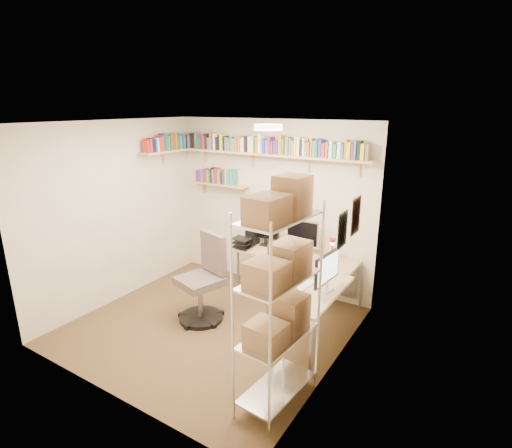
# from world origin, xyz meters

# --- Properties ---
(ground) EXTENTS (3.20, 3.20, 0.00)m
(ground) POSITION_xyz_m (0.00, 0.00, 0.00)
(ground) COLOR #45311D
(ground) RESTS_ON ground
(room_shell) EXTENTS (3.24, 3.04, 2.52)m
(room_shell) POSITION_xyz_m (0.00, 0.00, 1.55)
(room_shell) COLOR beige
(room_shell) RESTS_ON ground
(wall_shelves) EXTENTS (3.12, 1.09, 0.80)m
(wall_shelves) POSITION_xyz_m (-0.43, 1.30, 2.03)
(wall_shelves) COLOR tan
(wall_shelves) RESTS_ON ground
(corner_desk) EXTENTS (1.87, 1.75, 1.17)m
(corner_desk) POSITION_xyz_m (0.63, 0.99, 0.66)
(corner_desk) COLOR tan
(corner_desk) RESTS_ON ground
(office_chair) EXTENTS (0.62, 0.63, 1.13)m
(office_chair) POSITION_xyz_m (-0.18, 0.11, 0.48)
(office_chair) COLOR black
(office_chair) RESTS_ON ground
(wire_rack) EXTENTS (0.47, 0.85, 2.13)m
(wire_rack) POSITION_xyz_m (1.36, -0.72, 1.30)
(wire_rack) COLOR silver
(wire_rack) RESTS_ON ground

